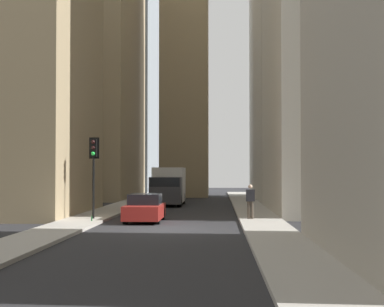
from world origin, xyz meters
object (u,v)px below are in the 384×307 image
delivery_truck (168,186)px  discarded_bottle (92,219)px  traffic_light_midblock (94,159)px  pedestrian (250,200)px  sedan_red (145,209)px

delivery_truck → discarded_bottle: delivery_truck is taller
traffic_light_midblock → discarded_bottle: traffic_light_midblock is taller
pedestrian → delivery_truck: bearing=20.1°
sedan_red → discarded_bottle: size_ratio=15.93×
delivery_truck → sedan_red: delivery_truck is taller
sedan_red → traffic_light_midblock: (0.27, 2.69, 2.55)m
delivery_truck → sedan_red: size_ratio=1.50×
sedan_red → discarded_bottle: bearing=118.5°
traffic_light_midblock → pedestrian: 8.34m
sedan_red → delivery_truck: bearing=0.0°
discarded_bottle → traffic_light_midblock: bearing=8.8°
traffic_light_midblock → discarded_bottle: size_ratio=15.49×
pedestrian → traffic_light_midblock: bearing=91.1°
sedan_red → pedestrian: size_ratio=2.45×
sedan_red → discarded_bottle: sedan_red is taller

